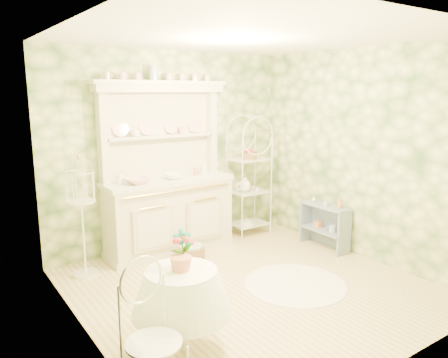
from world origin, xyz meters
TOP-DOWN VIEW (x-y plane):
  - floor at (0.00, 0.00)m, footprint 3.60×3.60m
  - ceiling at (0.00, 0.00)m, footprint 3.60×3.60m
  - wall_left at (-1.80, 0.00)m, footprint 3.60×3.60m
  - wall_right at (1.80, 0.00)m, footprint 3.60×3.60m
  - wall_back at (0.00, 1.80)m, footprint 3.60×3.60m
  - wall_front at (0.00, -1.80)m, footprint 3.60×3.60m
  - kitchen_dresser at (-0.20, 1.52)m, footprint 1.87×0.61m
  - bakers_rack at (1.16, 1.51)m, footprint 0.57×0.41m
  - side_shelf at (1.63, 0.40)m, footprint 0.38×0.78m
  - round_table at (-1.21, -0.64)m, footprint 0.73×0.73m
  - cafe_chair at (-1.68, -1.08)m, footprint 0.48×0.48m
  - birdcage_stand at (-1.42, 1.34)m, footprint 0.33×0.33m
  - floor_basket at (-0.13, 1.05)m, footprint 0.41×0.41m
  - lace_rug at (0.46, -0.26)m, footprint 1.22×1.22m
  - bowl_floral at (-0.67, 1.44)m, footprint 0.36×0.36m
  - bowl_white at (-0.15, 1.45)m, footprint 0.25×0.25m
  - cup_left at (-0.59, 1.66)m, footprint 0.14×0.14m
  - cup_right at (0.11, 1.68)m, footprint 0.12×0.12m
  - potted_geranium at (-1.17, -0.59)m, footprint 0.18×0.12m
  - bottle_amber at (1.64, 0.17)m, footprint 0.07×0.07m
  - bottle_blue at (1.59, 0.36)m, footprint 0.07×0.07m
  - bottle_glass at (1.62, 0.61)m, footprint 0.07×0.07m

SIDE VIEW (x-z plane):
  - floor at x=0.00m, z-range 0.00..0.00m
  - lace_rug at x=0.46m, z-range 0.00..0.01m
  - floor_basket at x=-0.13m, z-range 0.00..0.22m
  - side_shelf at x=1.63m, z-range 0.00..0.64m
  - round_table at x=-1.21m, z-range 0.00..0.75m
  - cafe_chair at x=-1.68m, z-range 0.00..0.91m
  - bottle_glass at x=1.62m, z-range 0.60..0.69m
  - bottle_blue at x=1.59m, z-range 0.60..0.71m
  - birdcage_stand at x=-1.42m, z-range 0.00..1.35m
  - bottle_amber at x=1.64m, z-range 0.60..0.77m
  - potted_geranium at x=-1.17m, z-range 0.68..1.02m
  - bakers_rack at x=1.16m, z-range 0.00..1.82m
  - bowl_floral at x=-0.67m, z-range 0.98..1.05m
  - bowl_white at x=-0.15m, z-range 0.98..1.06m
  - kitchen_dresser at x=-0.20m, z-range 0.00..2.29m
  - wall_left at x=-1.80m, z-range 1.35..1.35m
  - wall_right at x=1.80m, z-range 1.35..1.35m
  - wall_back at x=0.00m, z-range 1.35..1.35m
  - wall_front at x=0.00m, z-range 1.35..1.35m
  - cup_left at x=-0.59m, z-range 1.57..1.65m
  - cup_right at x=0.11m, z-range 1.56..1.66m
  - ceiling at x=0.00m, z-range 2.70..2.70m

